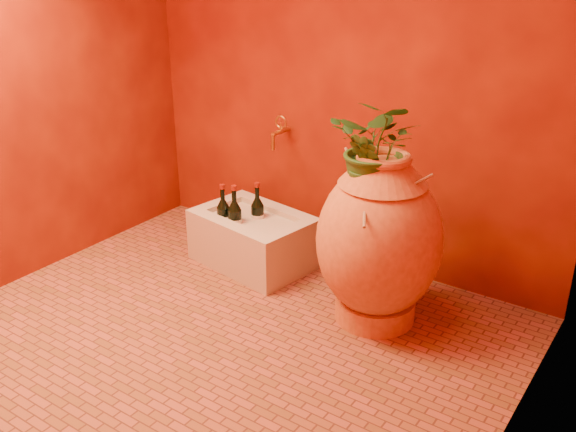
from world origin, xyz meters
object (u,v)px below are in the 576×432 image
Objects in this scene: amphora at (379,240)px; wine_bottle_a at (224,218)px; stone_basin at (253,240)px; wine_bottle_c at (235,221)px; wine_bottle_b at (258,216)px; wall_tap at (279,131)px.

amphora reaches higher than wine_bottle_a.
amphora is 1.20× the size of stone_basin.
stone_basin is at bearing 58.84° from wine_bottle_c.
wine_bottle_a is 0.19m from wine_bottle_b.
wine_bottle_c is (-0.05, -0.09, 0.13)m from stone_basin.
amphora is 0.84m from wine_bottle_b.
stone_basin is 2.30× the size of wine_bottle_a.
wall_tap reaches higher than wine_bottle_c.
wine_bottle_c reaches higher than wine_bottle_b.
wine_bottle_b is 0.14m from wine_bottle_c.
wine_bottle_c reaches higher than wine_bottle_a.
amphora reaches higher than wine_bottle_b.
wine_bottle_c is at bearing -121.16° from stone_basin.
wine_bottle_b is 0.96× the size of wine_bottle_c.
stone_basin is (-0.82, 0.12, -0.27)m from amphora.
stone_basin is 0.14m from wine_bottle_b.
amphora is at bearing -25.79° from wall_tap.
wine_bottle_a is 0.95× the size of wine_bottle_c.
wall_tap reaches higher than wine_bottle_a.
wine_bottle_b reaches higher than wine_bottle_a.
amphora is 4.62× the size of wall_tap.
wine_bottle_c is at bearing 177.93° from amphora.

